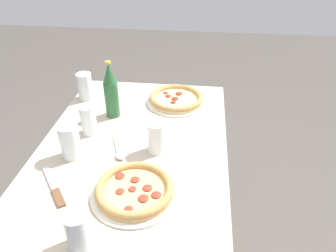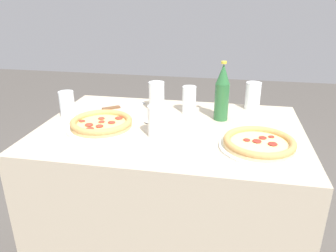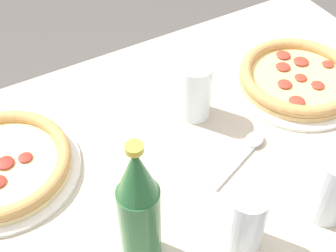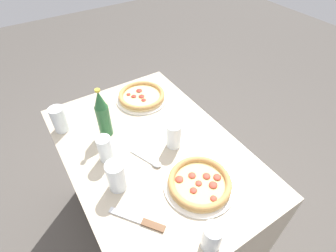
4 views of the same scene
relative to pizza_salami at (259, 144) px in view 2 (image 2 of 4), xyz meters
name	(u,v)px [view 2 (image 2 of 4)]	position (x,y,z in m)	size (l,w,h in m)	color
table	(170,204)	(0.35, -0.14, -0.40)	(1.08, 0.73, 0.77)	#B7A88E
pizza_salami	(259,144)	(0.00, 0.00, 0.00)	(0.28, 0.28, 0.04)	silver
pizza_pepperoni	(101,124)	(0.62, -0.08, 0.00)	(0.29, 0.29, 0.04)	silver
glass_cola	(253,97)	(0.00, -0.44, 0.04)	(0.07, 0.07, 0.13)	white
glass_iced_tea	(156,122)	(0.38, -0.04, 0.04)	(0.07, 0.07, 0.12)	white
glass_water	(189,101)	(0.29, -0.33, 0.04)	(0.06, 0.06, 0.12)	white
glass_orange_juice	(157,97)	(0.45, -0.35, 0.04)	(0.07, 0.07, 0.13)	white
glass_lemonade	(67,105)	(0.83, -0.19, 0.03)	(0.07, 0.07, 0.11)	white
beer_bottle	(222,93)	(0.15, -0.27, 0.10)	(0.06, 0.06, 0.26)	#286033
knife	(122,106)	(0.63, -0.35, -0.02)	(0.19, 0.15, 0.01)	brown
spoon	(157,121)	(0.41, -0.18, -0.01)	(0.16, 0.09, 0.02)	silver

